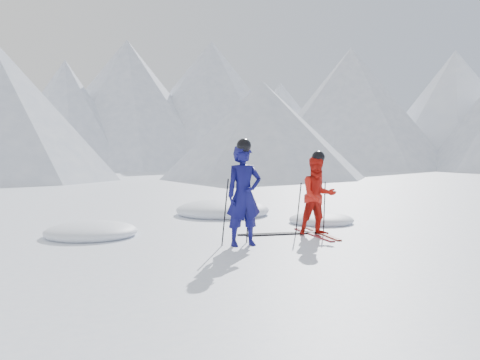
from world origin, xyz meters
TOP-DOWN VIEW (x-y plane):
  - ground at (0.00, 0.00)m, footprint 160.00×160.00m
  - mountain_range at (5.71, 35.31)m, footprint 106.15×62.94m
  - skier_blue at (-2.30, -0.72)m, footprint 0.72×0.53m
  - skier_red at (-0.40, -0.49)m, footprint 0.91×0.79m
  - pole_blue_left at (-2.60, -0.57)m, footprint 0.12×0.08m
  - pole_blue_right at (-2.05, -0.47)m, footprint 0.12×0.07m
  - pole_red_left at (-0.70, -0.24)m, footprint 0.11×0.09m
  - pole_red_right at (-0.10, -0.34)m, footprint 0.11×0.08m
  - ski_worn_left at (-0.52, -0.49)m, footprint 0.50×1.67m
  - ski_worn_right at (-0.28, -0.49)m, footprint 0.61×1.64m
  - ski_loose_a at (-1.03, -0.00)m, footprint 1.64×0.61m
  - ski_loose_b at (-0.93, -0.15)m, footprint 1.66×0.56m
  - snow_lumps at (-1.17, 2.67)m, footprint 6.83×4.66m

SIDE VIEW (x-z plane):
  - ground at x=0.00m, z-range 0.00..0.00m
  - snow_lumps at x=-1.17m, z-range -0.28..0.28m
  - ski_worn_left at x=-0.52m, z-range 0.00..0.03m
  - ski_worn_right at x=-0.28m, z-range 0.00..0.03m
  - ski_loose_a at x=-1.03m, z-range 0.00..0.03m
  - ski_loose_b at x=-0.93m, z-range 0.00..0.03m
  - pole_red_left at x=-0.70m, z-range 0.00..1.06m
  - pole_red_right at x=-0.10m, z-range 0.00..1.06m
  - pole_blue_left at x=-2.60m, z-range 0.00..1.20m
  - pole_blue_right at x=-2.05m, z-range 0.00..1.20m
  - skier_red at x=-0.40m, z-range 0.00..1.59m
  - skier_blue at x=-2.30m, z-range 0.00..1.80m
  - mountain_range at x=5.71m, z-range -1.04..14.49m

